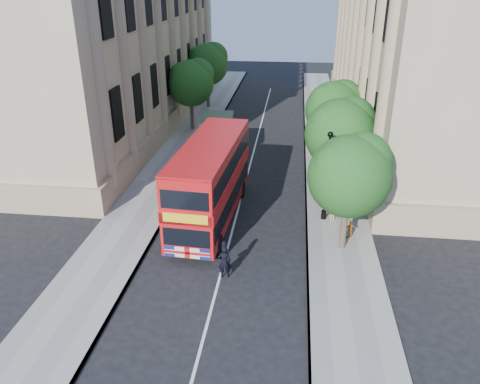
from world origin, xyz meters
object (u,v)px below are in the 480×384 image
(box_van, at_px, (217,141))
(woman_pedestrian, at_px, (338,204))
(lamp_post, at_px, (327,180))
(police_constable, at_px, (224,262))
(double_decker_bus, at_px, (211,180))

(box_van, relative_size, woman_pedestrian, 3.51)
(lamp_post, distance_m, woman_pedestrian, 1.80)
(police_constable, xyz_separation_m, woman_pedestrian, (5.58, 6.48, 0.12))
(box_van, bearing_deg, police_constable, -84.18)
(lamp_post, relative_size, woman_pedestrian, 3.15)
(double_decker_bus, xyz_separation_m, woman_pedestrian, (7.15, 0.99, -1.55))
(lamp_post, distance_m, double_decker_bus, 6.38)
(lamp_post, xyz_separation_m, woman_pedestrian, (0.80, 0.36, -1.57))
(double_decker_bus, relative_size, police_constable, 6.01)
(lamp_post, bearing_deg, police_constable, -127.97)
(lamp_post, distance_m, box_van, 11.46)
(lamp_post, height_order, police_constable, lamp_post)
(police_constable, distance_m, woman_pedestrian, 8.56)
(double_decker_bus, height_order, police_constable, double_decker_bus)
(lamp_post, xyz_separation_m, police_constable, (-4.78, -6.12, -1.69))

